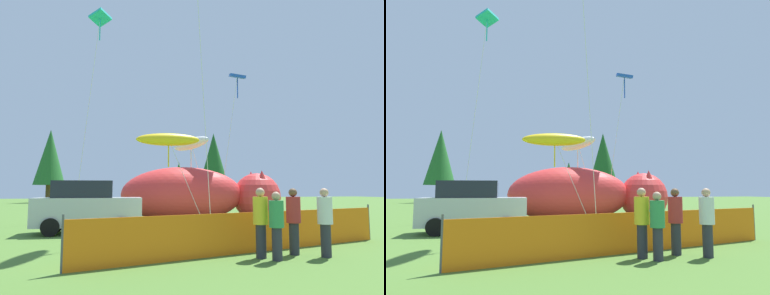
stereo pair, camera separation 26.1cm
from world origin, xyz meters
The scene contains 16 objects.
ground_plane centered at (0.00, 0.00, 0.00)m, with size 120.00×120.00×0.00m, color #4C752D.
parked_car centered at (-3.40, 1.58, 0.98)m, with size 4.13×2.18×1.98m.
folding_chair centered at (3.50, 0.57, 0.49)m, with size 0.61×0.61×0.84m.
inflatable_cat centered at (2.28, 4.96, 1.29)m, with size 8.46×3.47×2.79m.
safety_fence centered at (0.69, -4.24, 0.53)m, with size 9.65×2.29×1.16m.
spectator_in_blue_shirt centered at (0.46, -5.06, 0.92)m, with size 0.37×0.37×1.69m.
spectator_in_yellow_shirt centered at (0.67, -5.45, 0.87)m, with size 0.35×0.35×1.60m.
spectator_in_grey_shirt centered at (2.05, -5.42, 0.92)m, with size 0.37×0.37×1.68m.
spectator_in_red_shirt centered at (1.50, -4.89, 0.92)m, with size 0.37×0.37×1.68m.
kite_yellow_hero centered at (0.32, 3.74, 4.00)m, with size 3.31×0.86×4.38m.
kite_teal_diamond centered at (-2.85, 6.89, 10.78)m, with size 1.68×2.11×11.40m.
kite_blue_box centered at (4.88, 5.84, 8.00)m, with size 2.11×1.27×8.42m.
kite_white_ghost centered at (2.01, 5.56, 4.08)m, with size 2.45×2.26×4.62m.
horizon_tree_east centered at (12.38, 29.40, 5.24)m, with size 3.58×3.58×8.54m.
horizon_tree_mid centered at (-6.91, 37.50, 5.72)m, with size 3.90×3.90×9.32m.
horizon_tree_northeast centered at (10.40, 38.12, 3.40)m, with size 2.32×2.32×5.54m.
Camera 2 is at (-3.69, -13.47, 1.65)m, focal length 35.00 mm.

